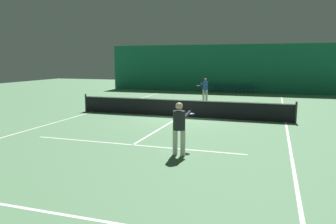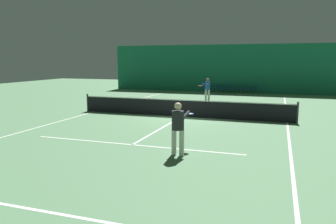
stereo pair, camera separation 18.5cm
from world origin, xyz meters
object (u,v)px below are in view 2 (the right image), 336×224
object	(u,v)px
tennis_net	(182,108)
courtside_chair_2	(223,88)
courtside_chair_1	(215,87)
courtside_chair_3	(231,88)
courtside_chair_4	(240,88)
courtside_chair_0	(208,87)
courtside_chair_6	(256,88)
courtside_chair_5	(248,88)
player_far	(207,88)
player_near	(178,125)

from	to	relation	value
tennis_net	courtside_chair_2	bearing A→B (deg)	90.10
courtside_chair_1	courtside_chair_3	distance (m)	1.54
courtside_chair_4	courtside_chair_2	bearing A→B (deg)	-90.00
courtside_chair_0	courtside_chair_3	distance (m)	2.31
courtside_chair_2	courtside_chair_6	xyz separation A→B (m)	(3.07, 0.00, 0.00)
courtside_chair_5	player_far	bearing A→B (deg)	-20.43
courtside_chair_1	courtside_chair_5	world-z (taller)	same
player_far	courtside_chair_4	size ratio (longest dim) A/B	2.05
courtside_chair_1	courtside_chair_4	distance (m)	2.31
courtside_chair_1	courtside_chair_2	bearing A→B (deg)	90.00
player_far	courtside_chair_6	distance (m)	7.41
courtside_chair_4	courtside_chair_6	bearing A→B (deg)	90.00
courtside_chair_1	courtside_chair_2	distance (m)	0.77
player_near	player_far	distance (m)	14.85
courtside_chair_4	player_far	bearing A→B (deg)	-14.40
player_far	courtside_chair_5	bearing A→B (deg)	178.71
player_far	courtside_chair_5	distance (m)	7.11
tennis_net	courtside_chair_3	xyz separation A→B (m)	(0.74, 14.22, -0.03)
courtside_chair_1	courtside_chair_6	world-z (taller)	same
courtside_chair_2	courtside_chair_4	distance (m)	1.54
courtside_chair_0	courtside_chair_4	distance (m)	3.07
courtside_chair_0	courtside_chair_3	size ratio (longest dim) A/B	1.00
player_near	tennis_net	bearing A→B (deg)	21.42
courtside_chair_0	courtside_chair_6	distance (m)	4.61
courtside_chair_3	courtside_chair_6	world-z (taller)	same
player_near	courtside_chair_5	distance (m)	21.34
courtside_chair_5	courtside_chair_2	bearing A→B (deg)	-90.00
player_far	courtside_chair_2	xyz separation A→B (m)	(0.17, 6.64, -0.52)
player_near	courtside_chair_2	world-z (taller)	player_near
player_near	courtside_chair_1	size ratio (longest dim) A/B	2.08
courtside_chair_3	courtside_chair_5	distance (m)	1.54
courtside_chair_0	courtside_chair_5	distance (m)	3.84
courtside_chair_5	courtside_chair_4	bearing A→B (deg)	-90.00
courtside_chair_0	courtside_chair_4	size ratio (longest dim) A/B	1.00
tennis_net	courtside_chair_3	size ratio (longest dim) A/B	14.29
player_near	courtside_chair_5	bearing A→B (deg)	5.02
courtside_chair_1	player_near	bearing A→B (deg)	7.42
courtside_chair_2	courtside_chair_4	size ratio (longest dim) A/B	1.00
player_near	courtside_chair_0	distance (m)	21.63
courtside_chair_0	courtside_chair_3	xyz separation A→B (m)	(2.31, 0.00, 0.00)
courtside_chair_0	courtside_chair_1	xyz separation A→B (m)	(0.77, 0.00, 0.00)
courtside_chair_2	courtside_chair_6	size ratio (longest dim) A/B	1.00
courtside_chair_4	courtside_chair_5	distance (m)	0.77
tennis_net	courtside_chair_2	world-z (taller)	tennis_net
tennis_net	courtside_chair_6	world-z (taller)	tennis_net
player_far	courtside_chair_2	size ratio (longest dim) A/B	2.05
courtside_chair_0	courtside_chair_2	xyz separation A→B (m)	(1.54, 0.00, 0.00)
courtside_chair_1	courtside_chair_3	size ratio (longest dim) A/B	1.00
courtside_chair_3	courtside_chair_6	size ratio (longest dim) A/B	1.00
tennis_net	courtside_chair_1	xyz separation A→B (m)	(-0.79, 14.22, -0.03)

